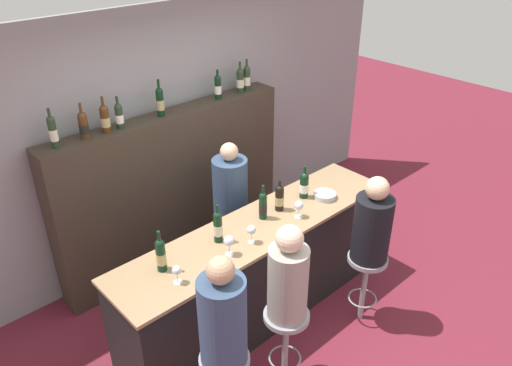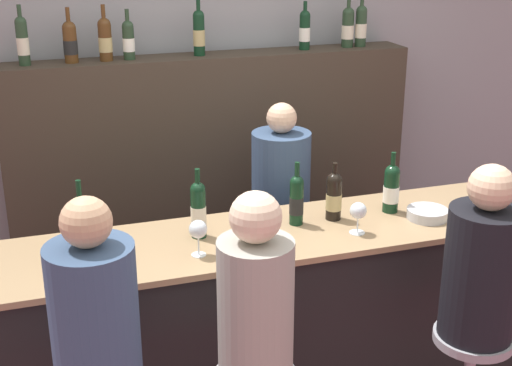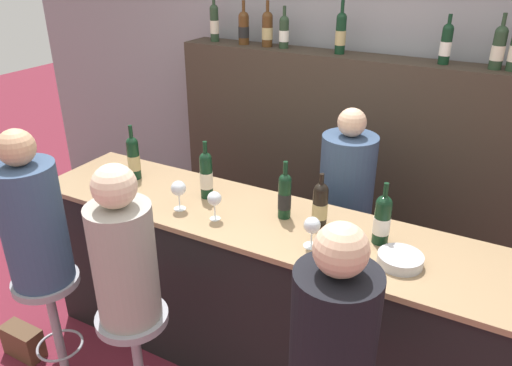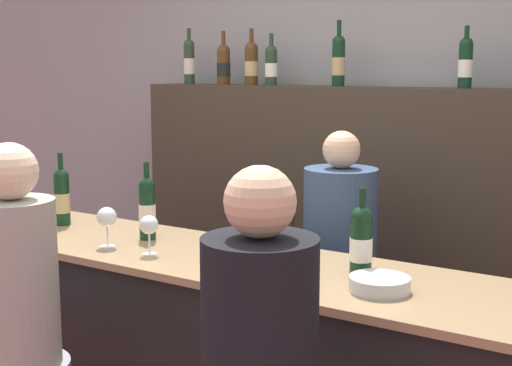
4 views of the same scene
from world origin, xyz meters
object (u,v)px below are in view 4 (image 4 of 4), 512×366
wine_glass_2 (149,226)px  wine_bottle_backbar_3 (271,65)px  wine_glass_1 (107,218)px  wine_bottle_backbar_1 (224,64)px  wine_bottle_counter_4 (361,240)px  wine_bottle_backbar_2 (251,63)px  wine_bottle_counter_0 (62,196)px  wine_glass_0 (29,210)px  wine_bottle_backbar_0 (189,61)px  wine_bottle_counter_1 (147,207)px  bartender (339,300)px  metal_bowl (380,284)px  guest_seated_right (260,328)px  wine_bottle_counter_3 (284,230)px  wine_glass_3 (266,246)px  wine_bottle_backbar_4 (339,60)px  wine_bottle_counter_2 (241,223)px  wine_bottle_backbar_5 (466,62)px  guest_seated_middle (15,269)px

wine_glass_2 → wine_bottle_backbar_3: bearing=101.7°
wine_bottle_backbar_3 → wine_glass_1: (0.06, -1.39, -0.63)m
wine_bottle_backbar_1 → wine_glass_1: bearing=-74.3°
wine_bottle_counter_4 → wine_bottle_backbar_2: wine_bottle_backbar_2 is taller
wine_bottle_counter_0 → wine_glass_0: 0.20m
wine_bottle_backbar_0 → wine_glass_0: wine_bottle_backbar_0 is taller
wine_bottle_counter_1 → wine_bottle_counter_4: 1.01m
wine_bottle_backbar_2 → bartender: size_ratio=0.22×
metal_bowl → guest_seated_right: guest_seated_right is taller
wine_bottle_counter_1 → bartender: size_ratio=0.23×
wine_bottle_backbar_0 → wine_glass_2: 1.77m
wine_bottle_counter_3 → wine_glass_0: (-1.22, -0.19, -0.02)m
wine_bottle_counter_3 → wine_bottle_counter_4: bearing=-0.0°
wine_glass_3 → bartender: size_ratio=0.11×
wine_glass_2 → metal_bowl: (0.96, 0.05, -0.09)m
wine_bottle_backbar_0 → bartender: (1.33, -0.59, -1.11)m
wine_bottle_counter_0 → wine_bottle_backbar_4: (0.85, 1.20, 0.64)m
wine_bottle_backbar_1 → bartender: (1.07, -0.59, -1.09)m
wine_bottle_backbar_1 → wine_glass_1: (0.39, -1.39, -0.64)m
wine_bottle_counter_2 → wine_glass_1: 0.57m
wine_bottle_backbar_5 → metal_bowl: (0.15, -1.34, -0.74)m
wine_bottle_counter_0 → wine_glass_2: wine_bottle_counter_0 is taller
wine_bottle_backbar_5 → guest_seated_right: size_ratio=0.38×
wine_glass_2 → guest_seated_middle: guest_seated_middle is taller
wine_bottle_backbar_5 → guest_seated_middle: (-0.95, -1.93, -0.71)m
wine_bottle_counter_2 → metal_bowl: wine_bottle_counter_2 is taller
wine_bottle_backbar_0 → wine_bottle_backbar_3: bearing=0.0°
wine_bottle_backbar_4 → wine_bottle_backbar_5: size_ratio=1.17×
wine_bottle_backbar_2 → wine_bottle_backbar_1: bearing=180.0°
wine_bottle_counter_2 → wine_bottle_counter_3: 0.20m
wine_bottle_counter_3 → wine_bottle_backbar_5: wine_bottle_backbar_5 is taller
wine_glass_3 → wine_bottle_backbar_1: bearing=130.0°
wine_bottle_backbar_4 → bartender: wine_bottle_backbar_4 is taller
wine_glass_3 → metal_bowl: wine_glass_3 is taller
wine_bottle_counter_1 → wine_bottle_backbar_5: (0.99, 1.20, 0.62)m
wine_glass_0 → wine_bottle_backbar_3: bearing=73.1°
wine_bottle_counter_1 → guest_seated_right: guest_seated_right is taller
wine_bottle_backbar_3 → wine_bottle_backbar_0: bearing=180.0°
wine_bottle_counter_0 → wine_glass_2: bearing=-15.3°
wine_bottle_backbar_4 → guest_seated_right: size_ratio=0.45×
wine_bottle_counter_2 → wine_glass_0: (-1.02, -0.19, -0.02)m
wine_bottle_counter_1 → wine_glass_0: wine_bottle_counter_1 is taller
wine_glass_1 → wine_glass_3: size_ratio=1.08×
wine_bottle_counter_1 → wine_bottle_backbar_3: bearing=95.2°
wine_bottle_backbar_0 → metal_bowl: (1.84, -1.34, -0.75)m
wine_bottle_backbar_0 → wine_bottle_backbar_5: size_ratio=1.12×
wine_bottle_counter_1 → wine_bottle_backbar_5: bearing=50.3°
wine_bottle_backbar_4 → wine_glass_2: bearing=-95.5°
wine_bottle_backbar_0 → wine_bottle_backbar_4: bearing=-0.0°
wine_bottle_counter_1 → wine_bottle_backbar_4: bearing=75.3°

